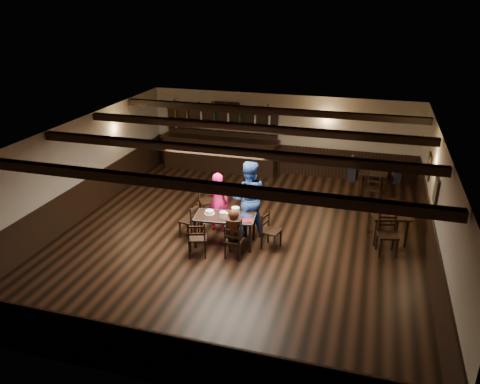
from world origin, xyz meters
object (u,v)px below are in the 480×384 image
(man_blue, at_px, (248,198))
(woman_pink, at_px, (218,202))
(chair_near_left, at_px, (197,237))
(chair_near_right, at_px, (233,239))
(dining_table, at_px, (225,219))
(bar_counter, at_px, (220,149))
(cake, at_px, (210,212))

(man_blue, bearing_deg, woman_pink, -11.83)
(chair_near_left, distance_m, man_blue, 1.75)
(chair_near_left, height_order, chair_near_right, chair_near_left)
(dining_table, bearing_deg, woman_pink, 121.22)
(woman_pink, relative_size, man_blue, 0.81)
(chair_near_left, relative_size, man_blue, 0.47)
(dining_table, xyz_separation_m, chair_near_left, (-0.42, -0.78, -0.13))
(dining_table, height_order, chair_near_right, chair_near_right)
(chair_near_left, xyz_separation_m, man_blue, (0.82, 1.48, 0.45))
(man_blue, xyz_separation_m, bar_counter, (-2.22, 4.40, -0.25))
(bar_counter, bearing_deg, woman_pink, -72.18)
(chair_near_left, distance_m, chair_near_right, 0.84)
(chair_near_right, height_order, man_blue, man_blue)
(chair_near_left, bearing_deg, woman_pink, 88.98)
(chair_near_right, relative_size, man_blue, 0.43)
(chair_near_left, distance_m, cake, 0.85)
(woman_pink, height_order, cake, woman_pink)
(woman_pink, relative_size, cake, 6.19)
(dining_table, relative_size, cake, 5.96)
(man_blue, bearing_deg, bar_counter, -77.81)
(man_blue, distance_m, bar_counter, 4.93)
(cake, height_order, bar_counter, bar_counter)
(dining_table, height_order, woman_pink, woman_pink)
(chair_near_right, xyz_separation_m, woman_pink, (-0.79, 1.26, 0.30))
(woman_pink, bearing_deg, chair_near_right, 121.68)
(man_blue, distance_m, cake, 1.05)
(dining_table, relative_size, bar_counter, 0.37)
(dining_table, xyz_separation_m, bar_counter, (-1.83, 5.10, 0.06))
(chair_near_left, bearing_deg, bar_counter, 103.41)
(chair_near_right, xyz_separation_m, man_blue, (-0.00, 1.30, 0.49))
(chair_near_right, distance_m, man_blue, 1.39)
(chair_near_left, relative_size, woman_pink, 0.57)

